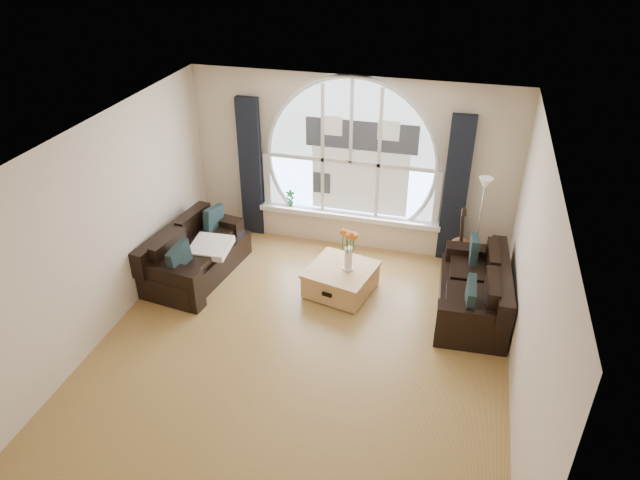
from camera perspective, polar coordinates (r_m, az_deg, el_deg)
The scene contains 21 objects.
ground at distance 7.36m, azimuth -1.83°, elevation -10.54°, with size 5.00×5.50×0.01m, color brown.
ceiling at distance 5.95m, azimuth -2.26°, elevation 9.49°, with size 5.00×5.50×0.01m, color silver.
wall_back at distance 8.93m, azimuth 3.08°, elevation 7.50°, with size 5.00×0.01×2.70m, color beige.
wall_front at distance 4.62m, azimuth -12.43°, elevation -19.34°, with size 5.00×0.01×2.70m, color beige.
wall_left at distance 7.58m, azimuth -20.44°, elevation 1.09°, with size 0.01×5.50×2.70m, color beige.
wall_right at distance 6.40m, azimuth 20.02°, elevation -4.56°, with size 0.01×5.50×2.70m, color beige.
attic_slope at distance 5.88m, azimuth 18.83°, elevation 3.82°, with size 0.92×5.50×0.72m, color silver.
arched_window at distance 8.80m, azimuth 3.09°, elevation 9.07°, with size 2.60×0.06×2.15m, color silver.
window_sill at distance 9.20m, azimuth 2.81°, elevation 2.44°, with size 2.90×0.22×0.08m, color white.
window_frame at distance 8.77m, azimuth 3.05°, elevation 9.01°, with size 2.76×0.08×2.15m, color white.
neighbor_house at distance 8.80m, azimuth 4.01°, elevation 8.18°, with size 1.70×0.02×1.50m, color silver.
curtain_left at distance 9.33m, azimuth -6.83°, elevation 7.03°, with size 0.35×0.12×2.30m, color black.
curtain_right at distance 8.75m, azimuth 13.20°, elevation 4.76°, with size 0.35×0.12×2.30m, color black.
sofa_left at distance 8.65m, azimuth -12.11°, elevation -1.09°, with size 0.86×1.73×0.77m, color black.
sofa_right at distance 7.96m, azimuth 14.89°, elevation -4.50°, with size 0.85×1.70×0.76m, color black.
coffee_chest at distance 8.19m, azimuth 2.07°, elevation -3.83°, with size 0.88×0.88×0.43m, color tan.
throw_blanket at distance 8.52m, azimuth -10.70°, elevation -0.66°, with size 0.55×0.55×0.10m, color silver.
vase_flowers at distance 7.87m, azimuth 2.84°, elevation -0.52°, with size 0.24×0.24×0.70m, color white.
floor_lamp at distance 8.49m, azimuth 15.31°, elevation 0.98°, with size 0.24×0.24×1.60m, color #B2B2B2.
guitar at distance 8.80m, azimuth 13.67°, elevation 0.29°, with size 0.36×0.24×1.06m, color brown.
potted_plant at distance 9.34m, azimuth -2.93°, elevation 4.13°, with size 0.15×0.10×0.28m, color #1E6023.
Camera 1 is at (1.65, -5.31, 4.83)m, focal length 32.49 mm.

